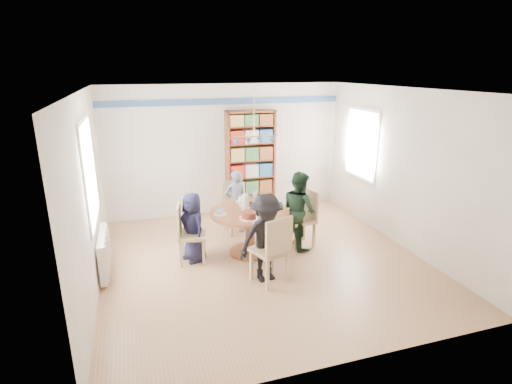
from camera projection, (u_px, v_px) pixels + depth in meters
name	position (u px, v px, depth m)	size (l,w,h in m)	color
ground	(263.00, 260.00, 6.49)	(5.00, 5.00, 0.00)	tan
room_shell	(233.00, 152.00, 6.72)	(5.00, 5.00, 5.00)	white
radiator	(104.00, 253.00, 5.97)	(0.12, 1.00, 0.60)	silver
dining_table	(250.00, 222.00, 6.61)	(1.30, 1.30, 0.75)	brown
chair_left	(187.00, 231.00, 6.29)	(0.51, 0.51, 0.97)	tan
chair_right	(305.00, 215.00, 6.94)	(0.49, 0.49, 1.00)	tan
chair_far	(234.00, 204.00, 7.54)	(0.49, 0.49, 0.97)	tan
chair_near	(273.00, 247.00, 5.64)	(0.59, 0.59, 1.04)	tan
person_left	(193.00, 227.00, 6.36)	(0.56, 0.36, 1.14)	#171833
person_right	(299.00, 210.00, 6.82)	(0.65, 0.51, 1.35)	black
person_far	(236.00, 202.00, 7.44)	(0.44, 0.29, 1.21)	gray
person_near	(266.00, 238.00, 5.72)	(0.85, 0.49, 1.32)	black
bookshelf	(250.00, 163.00, 8.45)	(1.03, 0.31, 2.17)	brown
tableware	(248.00, 207.00, 6.54)	(1.20, 1.20, 0.32)	white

